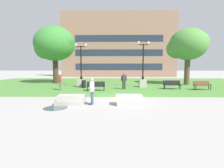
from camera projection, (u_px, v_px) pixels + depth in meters
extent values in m
plane|color=#A3A09B|center=(120.00, 97.00, 13.89)|extent=(140.00, 140.00, 0.00)
cube|color=#4C8438|center=(118.00, 84.00, 23.83)|extent=(40.00, 20.00, 0.02)
cube|color=#B2ADA3|center=(70.00, 102.00, 11.18)|extent=(1.80, 0.90, 0.32)
cube|color=#BBB6AB|center=(71.00, 97.00, 11.14)|extent=(1.66, 0.83, 0.32)
cube|color=#BCB7B2|center=(131.00, 102.00, 11.17)|extent=(1.80, 0.90, 0.32)
cube|color=beige|center=(129.00, 97.00, 11.14)|extent=(1.66, 0.83, 0.32)
cylinder|color=#384C7A|center=(92.00, 98.00, 11.21)|extent=(0.15, 0.15, 0.86)
cylinder|color=#384C7A|center=(92.00, 97.00, 11.41)|extent=(0.15, 0.15, 0.86)
cube|color=white|center=(92.00, 87.00, 11.23)|extent=(0.24, 0.40, 0.60)
cylinder|color=white|center=(92.00, 85.00, 11.16)|extent=(0.10, 0.46, 0.46)
cylinder|color=white|center=(92.00, 85.00, 11.29)|extent=(0.10, 0.46, 0.46)
sphere|color=tan|center=(92.00, 80.00, 11.18)|extent=(0.22, 0.22, 0.22)
cube|color=#2D4C75|center=(86.00, 103.00, 11.35)|extent=(0.81, 0.52, 0.02)
cube|color=#2D4C75|center=(80.00, 102.00, 11.55)|extent=(0.19, 0.23, 0.06)
cube|color=#2D4C75|center=(92.00, 103.00, 11.16)|extent=(0.19, 0.23, 0.06)
cylinder|color=silver|center=(82.00, 104.00, 11.36)|extent=(0.06, 0.05, 0.06)
cylinder|color=silver|center=(84.00, 103.00, 11.55)|extent=(0.06, 0.05, 0.06)
cylinder|color=silver|center=(88.00, 104.00, 11.17)|extent=(0.06, 0.05, 0.06)
cylinder|color=silver|center=(89.00, 104.00, 11.36)|extent=(0.06, 0.05, 0.06)
cylinder|color=#47515B|center=(56.00, 108.00, 10.34)|extent=(1.43, 1.43, 0.01)
cube|color=brown|center=(202.00, 86.00, 17.79)|extent=(1.84, 0.68, 0.05)
cube|color=brown|center=(201.00, 83.00, 18.02)|extent=(1.80, 0.37, 0.46)
cube|color=black|center=(195.00, 85.00, 17.68)|extent=(0.11, 0.40, 0.04)
cube|color=black|center=(210.00, 84.00, 17.88)|extent=(0.11, 0.40, 0.04)
cylinder|color=black|center=(196.00, 88.00, 17.56)|extent=(0.07, 0.07, 0.41)
cylinder|color=black|center=(211.00, 88.00, 17.76)|extent=(0.07, 0.07, 0.41)
cylinder|color=black|center=(194.00, 88.00, 17.88)|extent=(0.07, 0.07, 0.41)
cylinder|color=black|center=(209.00, 88.00, 18.07)|extent=(0.07, 0.07, 0.41)
cube|color=black|center=(172.00, 85.00, 18.36)|extent=(1.81, 0.47, 0.05)
cube|color=black|center=(171.00, 83.00, 18.58)|extent=(1.80, 0.15, 0.46)
cube|color=black|center=(164.00, 84.00, 18.37)|extent=(0.07, 0.40, 0.04)
cube|color=black|center=(180.00, 84.00, 18.32)|extent=(0.07, 0.40, 0.04)
cylinder|color=black|center=(165.00, 87.00, 18.25)|extent=(0.07, 0.07, 0.41)
cylinder|color=black|center=(180.00, 87.00, 18.20)|extent=(0.07, 0.07, 0.41)
cylinder|color=black|center=(164.00, 87.00, 18.56)|extent=(0.07, 0.07, 0.41)
cylinder|color=black|center=(179.00, 87.00, 18.51)|extent=(0.07, 0.07, 0.41)
cube|color=black|center=(96.00, 86.00, 17.11)|extent=(1.83, 0.61, 0.05)
cube|color=black|center=(96.00, 84.00, 17.34)|extent=(1.80, 0.30, 0.46)
cube|color=black|center=(87.00, 85.00, 17.03)|extent=(0.10, 0.40, 0.04)
cube|color=black|center=(104.00, 85.00, 17.17)|extent=(0.10, 0.40, 0.04)
cylinder|color=black|center=(88.00, 89.00, 16.91)|extent=(0.07, 0.07, 0.41)
cylinder|color=black|center=(104.00, 89.00, 17.05)|extent=(0.07, 0.07, 0.41)
cylinder|color=black|center=(88.00, 89.00, 17.23)|extent=(0.07, 0.07, 0.41)
cylinder|color=black|center=(104.00, 88.00, 17.36)|extent=(0.07, 0.07, 0.41)
cube|color=#ADA89E|center=(143.00, 83.00, 20.17)|extent=(0.80, 0.80, 0.90)
cylinder|color=black|center=(143.00, 78.00, 20.11)|extent=(0.28, 0.28, 0.30)
cylinder|color=black|center=(143.00, 62.00, 19.91)|extent=(0.14, 0.14, 4.02)
cube|color=black|center=(143.00, 45.00, 19.71)|extent=(1.10, 0.08, 0.08)
ellipsoid|color=white|center=(139.00, 43.00, 19.69)|extent=(0.22, 0.22, 0.36)
cone|color=black|center=(139.00, 41.00, 19.67)|extent=(0.20, 0.20, 0.13)
ellipsoid|color=white|center=(148.00, 42.00, 19.67)|extent=(0.22, 0.22, 0.36)
cone|color=black|center=(148.00, 41.00, 19.65)|extent=(0.20, 0.20, 0.13)
cube|color=#ADA89E|center=(81.00, 83.00, 20.30)|extent=(0.80, 0.80, 0.90)
cylinder|color=black|center=(81.00, 78.00, 20.24)|extent=(0.28, 0.28, 0.30)
cylinder|color=black|center=(81.00, 63.00, 20.05)|extent=(0.14, 0.14, 3.80)
cube|color=black|center=(81.00, 47.00, 19.86)|extent=(1.10, 0.08, 0.08)
ellipsoid|color=white|center=(76.00, 45.00, 19.84)|extent=(0.22, 0.22, 0.36)
cone|color=black|center=(76.00, 43.00, 19.82)|extent=(0.20, 0.20, 0.13)
ellipsoid|color=white|center=(85.00, 45.00, 19.83)|extent=(0.22, 0.22, 0.36)
cone|color=black|center=(85.00, 43.00, 19.81)|extent=(0.20, 0.20, 0.13)
cylinder|color=#42301E|center=(56.00, 69.00, 24.42)|extent=(0.72, 0.72, 3.95)
ellipsoid|color=#387F33|center=(55.00, 44.00, 24.05)|extent=(5.56, 5.56, 4.73)
sphere|color=#387F33|center=(45.00, 48.00, 24.68)|extent=(3.06, 3.06, 3.06)
sphere|color=#387F33|center=(64.00, 41.00, 23.44)|extent=(2.78, 2.78, 2.78)
cylinder|color=brown|center=(187.00, 70.00, 22.54)|extent=(0.68, 0.68, 3.88)
ellipsoid|color=#4C893D|center=(188.00, 44.00, 22.20)|extent=(4.72, 4.72, 4.01)
sphere|color=#4C893D|center=(177.00, 48.00, 22.74)|extent=(2.60, 2.60, 2.60)
sphere|color=#4C893D|center=(199.00, 42.00, 21.69)|extent=(2.36, 2.36, 2.36)
cylinder|color=black|center=(84.00, 84.00, 19.44)|extent=(0.48, 0.48, 0.80)
cone|color=black|center=(84.00, 80.00, 19.39)|extent=(0.49, 0.49, 0.16)
cylinder|color=brown|center=(60.00, 86.00, 17.50)|extent=(0.15, 0.15, 0.86)
cylinder|color=brown|center=(60.00, 86.00, 17.70)|extent=(0.15, 0.15, 0.86)
cube|color=maroon|center=(60.00, 79.00, 17.52)|extent=(0.33, 0.45, 0.60)
cylinder|color=maroon|center=(60.00, 79.00, 17.32)|extent=(0.15, 0.22, 0.56)
cylinder|color=maroon|center=(60.00, 78.00, 17.72)|extent=(0.15, 0.22, 0.56)
sphere|color=tan|center=(60.00, 74.00, 17.48)|extent=(0.22, 0.22, 0.22)
cylinder|color=#28282D|center=(123.00, 85.00, 18.30)|extent=(0.15, 0.15, 0.86)
cylinder|color=#28282D|center=(125.00, 85.00, 18.36)|extent=(0.15, 0.15, 0.86)
cube|color=#2D2D30|center=(124.00, 78.00, 18.25)|extent=(0.45, 0.35, 0.60)
cylinder|color=#2D2D30|center=(122.00, 78.00, 18.21)|extent=(0.19, 0.14, 0.56)
cylinder|color=#2D2D30|center=(126.00, 78.00, 18.29)|extent=(0.19, 0.14, 0.56)
sphere|color=brown|center=(124.00, 74.00, 18.20)|extent=(0.22, 0.22, 0.22)
cube|color=#8E6B56|center=(119.00, 45.00, 37.50)|extent=(24.92, 1.00, 13.92)
cube|color=#232D3D|center=(119.00, 67.00, 37.50)|extent=(18.69, 0.03, 1.40)
cube|color=#232D3D|center=(119.00, 53.00, 37.18)|extent=(18.69, 0.03, 1.40)
cube|color=#232D3D|center=(119.00, 38.00, 36.86)|extent=(18.69, 0.03, 1.40)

